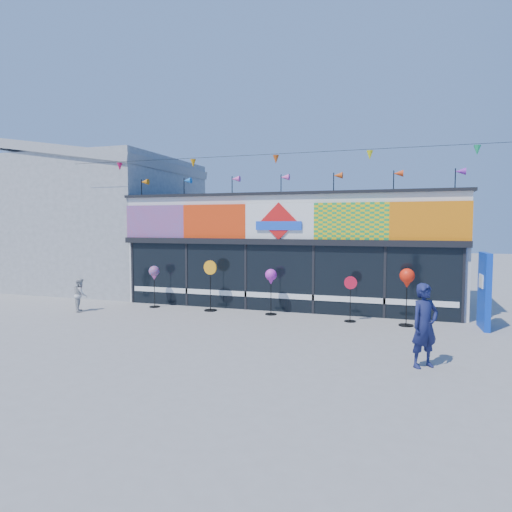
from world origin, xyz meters
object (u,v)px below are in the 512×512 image
at_px(spinner_0, 154,274).
at_px(child, 80,295).
at_px(spinner_4, 407,280).
at_px(blue_sign, 484,291).
at_px(spinner_2, 271,278).
at_px(adult_man, 425,326).
at_px(spinner_3, 350,298).
at_px(spinner_1, 210,284).

height_order(spinner_0, child, spinner_0).
height_order(spinner_0, spinner_4, spinner_4).
bearing_deg(spinner_4, child, -173.80).
relative_size(blue_sign, spinner_4, 1.28).
height_order(spinner_2, spinner_4, spinner_4).
bearing_deg(adult_man, spinner_3, 76.49).
distance_m(blue_sign, adult_man, 4.64).
height_order(blue_sign, spinner_1, blue_sign).
relative_size(spinner_1, adult_man, 0.99).
distance_m(spinner_2, spinner_4, 4.29).
height_order(blue_sign, spinner_2, blue_sign).
bearing_deg(spinner_0, spinner_3, -2.16).
bearing_deg(spinner_4, spinner_0, 177.82).
height_order(spinner_3, spinner_4, spinner_4).
bearing_deg(spinner_3, spinner_0, 177.84).
height_order(spinner_2, spinner_3, spinner_2).
bearing_deg(spinner_2, child, -166.71).
xyz_separation_m(spinner_0, spinner_2, (4.39, 0.02, 0.02)).
distance_m(spinner_0, spinner_3, 7.04).
bearing_deg(spinner_3, adult_man, -63.66).
relative_size(spinner_0, child, 1.31).
height_order(spinner_1, child, spinner_1).
bearing_deg(child, blue_sign, -120.58).
height_order(spinner_1, spinner_4, spinner_1).
xyz_separation_m(blue_sign, spinner_4, (-2.11, -0.30, 0.26)).
bearing_deg(child, spinner_4, -120.91).
bearing_deg(spinner_2, blue_sign, -0.42).
relative_size(spinner_1, child, 1.53).
height_order(spinner_2, adult_man, adult_man).
distance_m(spinner_1, spinner_2, 2.20).
relative_size(blue_sign, child, 1.91).
bearing_deg(spinner_4, blue_sign, 8.24).
bearing_deg(spinner_2, adult_man, -43.10).
xyz_separation_m(spinner_0, adult_man, (9.02, -4.32, -0.32)).
bearing_deg(adult_man, spinner_1, 107.78).
bearing_deg(blue_sign, spinner_0, 177.03).
xyz_separation_m(blue_sign, spinner_3, (-3.75, -0.24, -0.36)).
bearing_deg(spinner_1, spinner_2, 0.47).
height_order(blue_sign, spinner_0, blue_sign).
xyz_separation_m(spinner_2, spinner_4, (4.27, -0.35, 0.15)).
relative_size(spinner_0, spinner_3, 1.07).
distance_m(blue_sign, spinner_4, 2.14).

